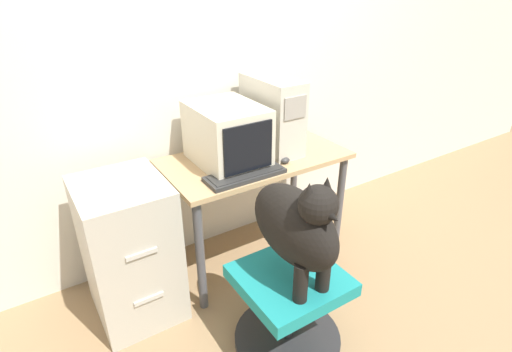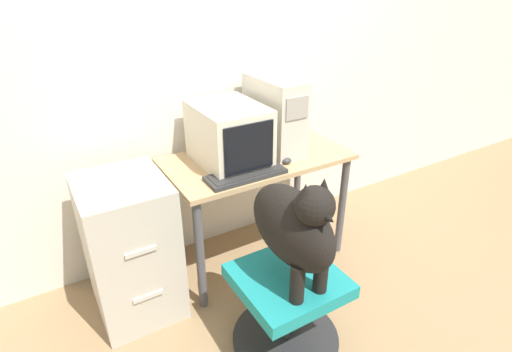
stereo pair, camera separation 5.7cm
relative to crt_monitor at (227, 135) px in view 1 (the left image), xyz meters
The scene contains 10 objects.
ground_plane 1.00m from the crt_monitor, 60.92° to the right, with size 12.00×12.00×0.00m, color #937551.
wall_back 0.54m from the crt_monitor, 62.74° to the left, with size 8.00×0.05×2.60m.
desk 0.34m from the crt_monitor, ahead, with size 1.14×0.61×0.75m.
crt_monitor is the anchor object (origin of this frame).
pc_tower 0.34m from the crt_monitor, ahead, with size 0.20×0.46×0.46m.
keyboard 0.28m from the crt_monitor, 93.70° to the right, with size 0.46×0.17×0.03m.
computer_mouse 0.38m from the crt_monitor, 35.77° to the right, with size 0.06×0.05×0.04m.
office_chair 1.01m from the crt_monitor, 95.64° to the right, with size 0.56×0.56×0.45m.
dog 0.79m from the crt_monitor, 95.43° to the right, with size 0.24×0.54×0.58m.
filing_cabinet 0.84m from the crt_monitor, behind, with size 0.45×0.52×0.82m.
Camera 1 is at (-1.21, -1.60, 1.76)m, focal length 28.00 mm.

